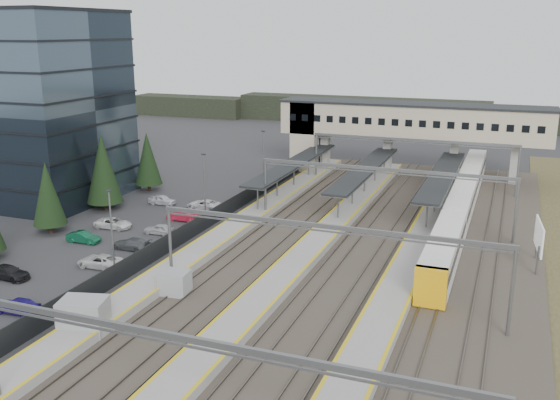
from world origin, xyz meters
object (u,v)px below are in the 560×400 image
at_px(office_building, 19,105).
at_px(relay_cabin_far, 175,284).
at_px(train, 461,204).
at_px(billboard, 539,238).
at_px(relay_cabin_near, 84,317).
at_px(footbridge, 393,124).

xyz_separation_m(office_building, relay_cabin_far, (35.48, -21.96, -11.11)).
relative_size(train, billboard, 9.99).
relative_size(relay_cabin_far, train, 0.05).
bearing_deg(billboard, office_building, 176.18).
bearing_deg(billboard, train, 120.60).
xyz_separation_m(relay_cabin_far, billboard, (28.69, 17.68, 1.93)).
xyz_separation_m(office_building, relay_cabin_near, (32.76, -30.46, -10.81)).
xyz_separation_m(footbridge, billboard, (20.46, -34.28, -4.92)).
relative_size(relay_cabin_far, footbridge, 0.06).
bearing_deg(footbridge, office_building, -145.53).
relative_size(relay_cabin_near, footbridge, 0.09).
distance_m(relay_cabin_near, billboard, 40.91).
height_order(relay_cabin_near, relay_cabin_far, relay_cabin_near).
bearing_deg(relay_cabin_far, office_building, 148.24).
xyz_separation_m(train, billboard, (8.17, -13.81, 1.14)).
relative_size(office_building, train, 0.45).
bearing_deg(train, billboard, -59.40).
bearing_deg(train, office_building, -170.35).
bearing_deg(relay_cabin_near, office_building, 137.09).
bearing_deg(relay_cabin_near, relay_cabin_far, 72.25).
distance_m(train, billboard, 16.08).
distance_m(relay_cabin_far, billboard, 33.75).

